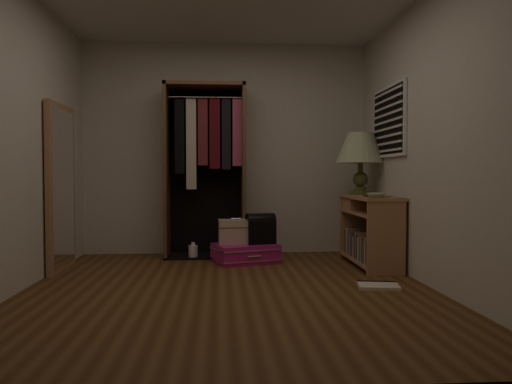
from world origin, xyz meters
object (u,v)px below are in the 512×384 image
(white_jug, at_px, (193,252))
(black_bag, at_px, (260,228))
(open_wardrobe, at_px, (207,155))
(train_case, at_px, (236,231))
(table_lamp, at_px, (360,149))
(console_bookshelf, at_px, (369,229))
(floor_mirror, at_px, (61,187))
(pink_suitcase, at_px, (245,253))

(white_jug, bearing_deg, black_bag, -20.82)
(open_wardrobe, height_order, white_jug, open_wardrobe)
(train_case, relative_size, table_lamp, 0.57)
(table_lamp, bearing_deg, black_bag, -175.17)
(console_bookshelf, height_order, floor_mirror, floor_mirror)
(open_wardrobe, height_order, table_lamp, open_wardrobe)
(floor_mirror, distance_m, black_bag, 2.15)
(black_bag, xyz_separation_m, white_jug, (-0.77, 0.29, -0.30))
(floor_mirror, height_order, white_jug, floor_mirror)
(open_wardrobe, height_order, train_case, open_wardrobe)
(open_wardrobe, distance_m, black_bag, 1.12)
(pink_suitcase, height_order, train_case, train_case)
(table_lamp, xyz_separation_m, white_jug, (-1.93, 0.19, -1.19))
(black_bag, relative_size, white_jug, 1.82)
(floor_mirror, relative_size, white_jug, 8.92)
(train_case, distance_m, white_jug, 0.61)
(console_bookshelf, relative_size, floor_mirror, 0.66)
(white_jug, bearing_deg, floor_mirror, -155.42)
(open_wardrobe, distance_m, pink_suitcase, 1.28)
(console_bookshelf, distance_m, pink_suitcase, 1.39)
(console_bookshelf, distance_m, open_wardrobe, 2.08)
(open_wardrobe, relative_size, train_case, 5.04)
(floor_mirror, xyz_separation_m, train_case, (1.81, 0.35, -0.51))
(open_wardrobe, bearing_deg, console_bookshelf, -22.77)
(train_case, xyz_separation_m, black_bag, (0.27, -0.04, 0.04))
(pink_suitcase, height_order, black_bag, black_bag)
(pink_suitcase, bearing_deg, console_bookshelf, -29.69)
(console_bookshelf, height_order, train_case, console_bookshelf)
(floor_mirror, distance_m, table_lamp, 3.30)
(open_wardrobe, relative_size, white_jug, 10.76)
(console_bookshelf, bearing_deg, floor_mirror, -179.40)
(open_wardrobe, height_order, floor_mirror, open_wardrobe)
(open_wardrobe, xyz_separation_m, table_lamp, (1.76, -0.37, 0.06))
(table_lamp, distance_m, white_jug, 2.28)
(open_wardrobe, distance_m, train_case, 1.02)
(open_wardrobe, xyz_separation_m, pink_suitcase, (0.43, -0.48, -1.11))
(open_wardrobe, height_order, pink_suitcase, open_wardrobe)
(table_lamp, bearing_deg, train_case, -177.83)
(black_bag, bearing_deg, pink_suitcase, 173.96)
(floor_mirror, height_order, black_bag, floor_mirror)
(floor_mirror, distance_m, pink_suitcase, 2.07)
(black_bag, distance_m, table_lamp, 1.47)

